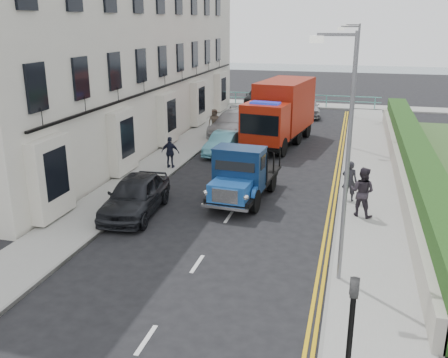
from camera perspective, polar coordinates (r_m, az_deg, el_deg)
ground at (r=17.49m, az=-1.08°, el=-6.77°), size 120.00×120.00×0.00m
pavement_west at (r=27.09m, az=-6.51°, el=2.23°), size 2.40×38.00×0.12m
pavement_east at (r=25.37m, az=16.22°, el=0.54°), size 2.60×38.00×0.12m
promenade at (r=45.10m, az=9.08°, el=8.35°), size 30.00×2.50×0.12m
sea_plane at (r=75.78m, az=11.61°, el=11.90°), size 120.00×120.00×0.00m
terrace_west at (r=31.50m, az=-11.85°, el=17.23°), size 6.31×30.20×14.25m
garden_east at (r=25.28m, az=20.71°, el=2.02°), size 1.45×28.00×1.75m
seafront_railing at (r=44.23m, az=9.01°, el=8.85°), size 13.00×0.08×1.11m
lamp_near at (r=13.70m, az=13.55°, el=3.49°), size 1.23×0.18×7.00m
lamp_mid at (r=29.49m, az=14.54°, el=10.85°), size 1.23×0.18×7.00m
lamp_far at (r=39.44m, az=14.76°, el=12.44°), size 1.23×0.18×7.00m
traffic_signal at (r=9.37m, az=14.27°, el=-16.44°), size 0.16×0.20×3.10m
bedford_lorry at (r=20.37m, az=1.88°, el=0.12°), size 2.34×5.14×2.37m
red_lorry at (r=30.43m, az=6.49°, el=7.70°), size 3.52×7.49×3.77m
parked_car_front at (r=19.65m, az=-10.10°, el=-1.84°), size 2.14×4.60×1.53m
parked_car_mid at (r=28.16m, az=-0.01°, el=4.12°), size 1.62×3.86×1.24m
parked_car_rear at (r=33.07m, az=0.94°, el=6.42°), size 2.48×5.39×1.53m
seafront_car_left at (r=43.51m, az=4.21°, el=9.19°), size 3.65×6.23×1.63m
seafront_car_right at (r=40.12m, az=9.45°, el=8.22°), size 2.58×4.80×1.55m
pedestrian_east_near at (r=21.04m, az=14.14°, el=-0.21°), size 0.67×0.50×1.69m
pedestrian_east_far at (r=19.48m, az=15.53°, el=-1.41°), size 1.13×1.01×1.92m
pedestrian_west_near at (r=25.18m, az=-6.15°, el=3.05°), size 0.93×0.41×1.58m
pedestrian_west_far at (r=32.80m, az=-1.11°, el=6.62°), size 0.93×0.78×1.61m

